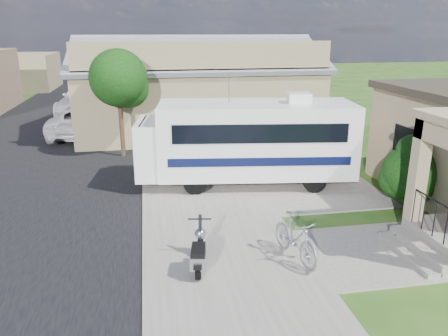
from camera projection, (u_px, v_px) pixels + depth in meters
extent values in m
plane|color=#1E4512|center=(260.00, 243.00, 11.29)|extent=(120.00, 120.00, 0.00)
cube|color=black|center=(40.00, 154.00, 19.42)|extent=(9.00, 80.00, 0.02)
cube|color=slate|center=(186.00, 147.00, 20.50)|extent=(4.00, 80.00, 0.06)
cube|color=slate|center=(269.00, 182.00, 15.76)|extent=(7.00, 6.00, 0.05)
cube|color=slate|center=(387.00, 251.00, 10.85)|extent=(4.00, 3.00, 0.05)
cube|color=black|center=(403.00, 145.00, 14.23)|extent=(0.04, 1.10, 1.20)
cube|color=slate|center=(421.00, 250.00, 10.64)|extent=(0.40, 2.16, 0.32)
cube|color=slate|center=(407.00, 254.00, 10.61)|extent=(0.35, 2.16, 0.16)
cube|color=tan|center=(419.00, 170.00, 11.16)|extent=(0.35, 0.35, 2.70)
cylinder|color=black|center=(437.00, 202.00, 10.31)|extent=(0.04, 1.70, 0.04)
cube|color=#827151|center=(196.00, 96.00, 23.88)|extent=(12.00, 8.00, 3.60)
cube|color=#555861|center=(200.00, 54.00, 21.30)|extent=(12.50, 4.40, 1.78)
cube|color=#555861|center=(191.00, 50.00, 25.05)|extent=(12.50, 4.40, 1.78)
cube|color=#555861|center=(195.00, 38.00, 22.96)|extent=(12.50, 0.50, 0.22)
cube|color=#827151|center=(205.00, 56.00, 19.51)|extent=(11.76, 0.20, 1.30)
cube|color=#827151|center=(9.00, 72.00, 40.20)|extent=(8.00, 7.00, 3.20)
cylinder|color=black|center=(121.00, 121.00, 18.62)|extent=(0.20, 0.20, 3.15)
sphere|color=black|center=(118.00, 78.00, 18.08)|extent=(2.40, 2.40, 2.40)
sphere|color=black|center=(129.00, 88.00, 18.47)|extent=(1.68, 1.68, 1.68)
cylinder|color=black|center=(128.00, 89.00, 27.99)|extent=(0.20, 0.20, 3.29)
sphere|color=black|center=(126.00, 59.00, 27.42)|extent=(2.40, 2.40, 2.40)
sphere|color=black|center=(133.00, 66.00, 27.82)|extent=(1.68, 1.68, 1.68)
cylinder|color=black|center=(132.00, 77.00, 36.48)|extent=(0.20, 0.20, 3.01)
sphere|color=black|center=(130.00, 56.00, 35.96)|extent=(2.40, 2.40, 2.40)
sphere|color=black|center=(136.00, 61.00, 36.34)|extent=(1.68, 1.68, 1.68)
cube|color=white|center=(256.00, 138.00, 15.19)|extent=(6.92, 3.24, 2.48)
cube|color=white|center=(149.00, 148.00, 15.12)|extent=(1.05, 2.34, 1.91)
cube|color=black|center=(144.00, 133.00, 14.96)|extent=(0.32, 2.01, 0.86)
cube|color=black|center=(261.00, 134.00, 13.91)|extent=(5.62, 0.77, 0.62)
cube|color=black|center=(253.00, 119.00, 16.21)|extent=(5.62, 0.77, 0.62)
cube|color=black|center=(260.00, 162.00, 14.20)|extent=(5.95, 0.81, 0.29)
cube|color=black|center=(252.00, 144.00, 16.49)|extent=(5.95, 0.81, 0.29)
cube|color=white|center=(299.00, 98.00, 14.83)|extent=(0.84, 0.76, 0.33)
cylinder|color=#939399|center=(229.00, 89.00, 14.64)|extent=(0.04, 0.04, 0.95)
cylinder|color=black|center=(195.00, 183.00, 14.48)|extent=(0.79, 0.36, 0.76)
cylinder|color=black|center=(196.00, 164.00, 16.48)|extent=(0.79, 0.36, 0.76)
cylinder|color=black|center=(314.00, 181.00, 14.65)|extent=(0.79, 0.36, 0.76)
cylinder|color=black|center=(301.00, 163.00, 16.65)|extent=(0.79, 0.36, 0.76)
cylinder|color=black|center=(407.00, 196.00, 13.59)|extent=(0.14, 0.14, 0.68)
sphere|color=black|center=(410.00, 173.00, 13.36)|extent=(1.70, 1.70, 1.70)
sphere|color=black|center=(417.00, 159.00, 13.55)|extent=(1.36, 1.36, 1.36)
sphere|color=black|center=(398.00, 179.00, 13.55)|extent=(1.19, 1.19, 1.19)
sphere|color=black|center=(419.00, 186.00, 13.25)|extent=(1.02, 1.02, 1.02)
sphere|color=black|center=(413.00, 151.00, 13.15)|extent=(1.02, 1.02, 1.02)
cylinder|color=black|center=(198.00, 270.00, 9.52)|extent=(0.19, 0.45, 0.44)
cylinder|color=black|center=(201.00, 246.00, 10.57)|extent=(0.19, 0.45, 0.44)
cube|color=#939399|center=(199.00, 256.00, 9.98)|extent=(0.39, 0.59, 0.08)
cube|color=#939399|center=(198.00, 259.00, 9.56)|extent=(0.43, 0.60, 0.30)
cube|color=black|center=(198.00, 250.00, 9.54)|extent=(0.40, 0.64, 0.12)
cube|color=black|center=(198.00, 266.00, 9.33)|extent=(0.21, 0.23, 0.10)
cylinder|color=black|center=(200.00, 232.00, 10.38)|extent=(0.14, 0.35, 0.83)
sphere|color=#939399|center=(200.00, 234.00, 10.47)|extent=(0.28, 0.28, 0.28)
sphere|color=black|center=(200.00, 232.00, 10.55)|extent=(0.12, 0.12, 0.12)
cylinder|color=black|center=(200.00, 219.00, 10.19)|extent=(0.55, 0.13, 0.04)
cube|color=black|center=(200.00, 241.00, 10.53)|extent=(0.19, 0.30, 0.06)
imported|color=#939399|center=(295.00, 240.00, 10.26)|extent=(0.91, 1.90, 1.10)
imported|color=white|center=(88.00, 119.00, 22.84)|extent=(3.68, 6.29, 1.64)
imported|color=white|center=(87.00, 99.00, 28.79)|extent=(3.78, 6.93, 1.90)
cylinder|color=#136219|center=(402.00, 238.00, 11.41)|extent=(0.39, 0.39, 0.17)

